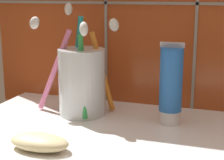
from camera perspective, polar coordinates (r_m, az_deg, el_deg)
sink_counter at (r=51.59cm, az=7.59°, el=-11.24°), size 65.00×38.69×2.00cm
toothbrush_cup at (r=62.85cm, az=-4.65°, el=0.04°), size 15.50×10.40×18.68cm
toothpaste_tube at (r=58.50cm, az=8.97°, el=-0.67°), size 3.73×3.55×12.92cm
soap_bar at (r=50.70cm, az=-11.01°, el=-9.26°), size 8.31×4.32×2.16cm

